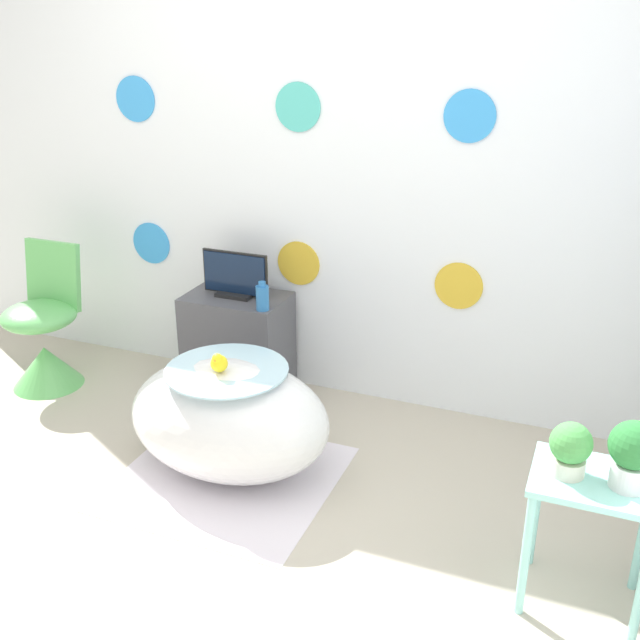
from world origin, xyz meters
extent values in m
plane|color=#BCB29E|center=(0.00, 0.00, 0.00)|extent=(12.00, 12.00, 0.00)
cube|color=white|center=(0.00, 1.63, 1.30)|extent=(4.89, 0.04, 2.60)
cylinder|color=#3899E5|center=(-0.91, 1.61, 0.73)|extent=(0.24, 0.01, 0.24)
cylinder|color=gold|center=(0.02, 1.61, 0.72)|extent=(0.24, 0.01, 0.24)
cylinder|color=gold|center=(0.89, 1.61, 0.71)|extent=(0.24, 0.01, 0.24)
cylinder|color=#3899E5|center=(-0.93, 1.61, 1.54)|extent=(0.24, 0.01, 0.24)
cylinder|color=#4CBFB2|center=(0.03, 1.61, 1.54)|extent=(0.24, 0.01, 0.24)
cylinder|color=#3899E5|center=(0.89, 1.61, 1.53)|extent=(0.24, 0.01, 0.24)
cube|color=silver|center=(0.09, 0.61, 0.00)|extent=(0.96, 0.92, 0.01)
ellipsoid|color=white|center=(0.07, 0.69, 0.27)|extent=(0.95, 0.67, 0.53)
cylinder|color=#B2DBEA|center=(0.07, 0.69, 0.51)|extent=(0.55, 0.55, 0.01)
sphere|color=yellow|center=(0.07, 0.63, 0.57)|extent=(0.08, 0.08, 0.08)
sphere|color=yellow|center=(0.07, 0.62, 0.60)|extent=(0.05, 0.05, 0.05)
cone|color=orange|center=(0.07, 0.60, 0.60)|extent=(0.02, 0.02, 0.02)
cone|color=#66C166|center=(-1.30, 1.06, 0.12)|extent=(0.39, 0.39, 0.23)
ellipsoid|color=#66C166|center=(-1.30, 1.06, 0.42)|extent=(0.41, 0.41, 0.14)
cube|color=#66C166|center=(-1.30, 1.21, 0.61)|extent=(0.35, 0.09, 0.38)
cube|color=#4C4C51|center=(-0.26, 1.40, 0.28)|extent=(0.54, 0.36, 0.57)
cube|color=white|center=(-0.26, 1.23, 0.39)|extent=(0.46, 0.01, 0.16)
cube|color=black|center=(-0.26, 1.40, 0.58)|extent=(0.20, 0.12, 0.02)
cube|color=black|center=(-0.26, 1.41, 0.69)|extent=(0.37, 0.01, 0.23)
cube|color=#0F1E38|center=(-0.26, 1.40, 0.69)|extent=(0.35, 0.01, 0.21)
cylinder|color=#2D72B7|center=(-0.03, 1.28, 0.63)|extent=(0.07, 0.07, 0.13)
cylinder|color=#2D72B7|center=(-0.03, 1.28, 0.71)|extent=(0.04, 0.04, 0.02)
cube|color=#99E0D8|center=(1.63, 0.41, 0.51)|extent=(0.42, 0.33, 0.02)
cylinder|color=#99E0D8|center=(1.45, 0.27, 0.25)|extent=(0.03, 0.03, 0.50)
cylinder|color=#99E0D8|center=(1.45, 0.55, 0.25)|extent=(0.03, 0.03, 0.50)
cylinder|color=beige|center=(1.54, 0.40, 0.55)|extent=(0.12, 0.12, 0.06)
sphere|color=#4C9E4C|center=(1.54, 0.40, 0.64)|extent=(0.14, 0.14, 0.14)
cylinder|color=white|center=(1.73, 0.39, 0.57)|extent=(0.12, 0.12, 0.09)
sphere|color=#2D7A38|center=(1.73, 0.39, 0.68)|extent=(0.16, 0.16, 0.16)
camera|label=1|loc=(1.56, -1.91, 1.97)|focal=42.00mm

